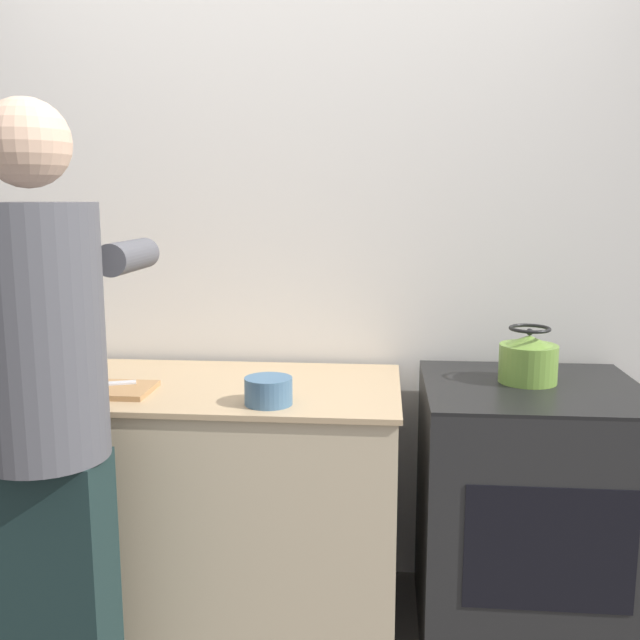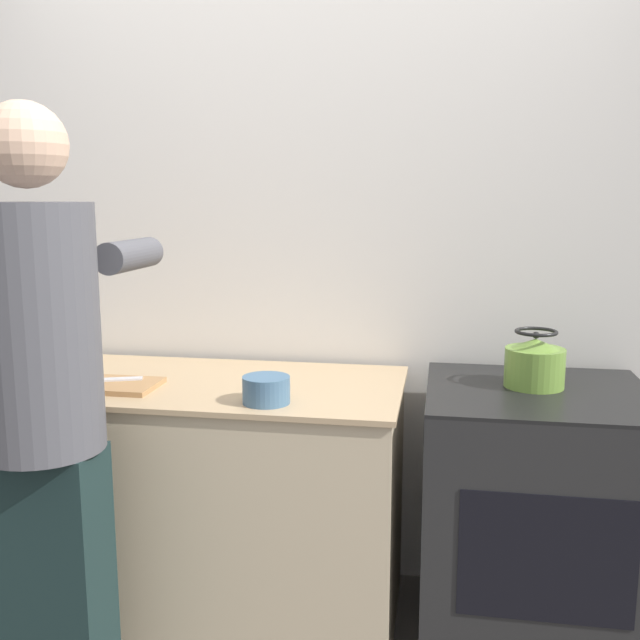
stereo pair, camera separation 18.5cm
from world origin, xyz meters
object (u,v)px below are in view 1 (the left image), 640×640
(oven, at_px, (527,513))
(person, at_px, (46,405))
(cutting_board, at_px, (110,390))
(knife, at_px, (101,384))
(canister_jar, at_px, (28,358))
(kettle, at_px, (528,359))
(bowl_prep, at_px, (269,391))

(oven, xyz_separation_m, person, (-1.42, -0.57, 0.52))
(cutting_board, height_order, knife, knife)
(person, relative_size, knife, 8.20)
(person, bearing_deg, canister_jar, 120.86)
(person, distance_m, kettle, 1.53)
(person, bearing_deg, cutting_board, 89.12)
(oven, relative_size, bowl_prep, 6.02)
(cutting_board, relative_size, kettle, 1.44)
(person, height_order, canister_jar, person)
(oven, bearing_deg, bowl_prep, -165.41)
(oven, relative_size, knife, 4.18)
(person, bearing_deg, bowl_prep, 31.53)
(kettle, distance_m, bowl_prep, 0.89)
(cutting_board, distance_m, canister_jar, 0.41)
(person, relative_size, kettle, 9.12)
(oven, height_order, canister_jar, canister_jar)
(kettle, bearing_deg, canister_jar, -179.89)
(bowl_prep, distance_m, canister_jar, 0.95)
(canister_jar, bearing_deg, kettle, 0.11)
(oven, bearing_deg, knife, -175.58)
(cutting_board, bearing_deg, knife, 150.79)
(person, xyz_separation_m, canister_jar, (-0.36, 0.60, -0.01))
(person, relative_size, cutting_board, 6.31)
(kettle, bearing_deg, bowl_prep, -162.59)
(oven, bearing_deg, canister_jar, 178.77)
(knife, bearing_deg, oven, -15.66)
(oven, xyz_separation_m, knife, (-1.45, -0.11, 0.45))
(oven, xyz_separation_m, bowl_prep, (-0.86, -0.22, 0.48))
(person, distance_m, knife, 0.46)
(knife, bearing_deg, cutting_board, -49.29)
(cutting_board, distance_m, bowl_prep, 0.56)
(knife, bearing_deg, kettle, -13.98)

